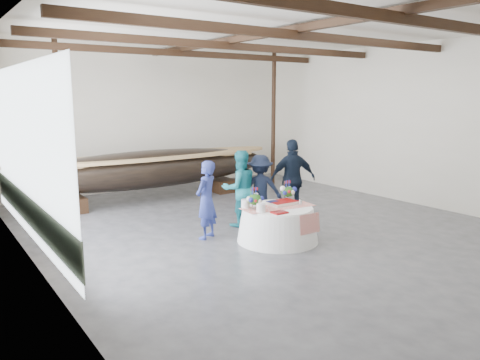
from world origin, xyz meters
TOP-DOWN VIEW (x-y plane):
  - floor at (0.00, 0.00)m, footprint 10.00×12.00m
  - wall_back at (0.00, 6.00)m, footprint 10.00×0.02m
  - wall_left at (-5.00, 0.00)m, footprint 0.02×12.00m
  - wall_right at (5.00, 0.00)m, footprint 0.02×12.00m
  - ceiling at (0.00, 0.00)m, footprint 10.00×12.00m
  - pavilion_structure at (0.00, 0.73)m, footprint 9.80×11.76m
  - open_bay at (-4.95, 1.00)m, footprint 0.03×7.00m
  - longboat_display at (-0.99, 4.11)m, footprint 7.96×1.59m
  - banquet_table at (-0.45, -0.98)m, footprint 1.72×1.72m
  - tabletop_items at (-0.45, -0.80)m, footprint 1.64×1.05m
  - guest_woman_blue at (-1.58, 0.05)m, footprint 0.74×0.66m
  - guest_woman_teal at (-0.42, 0.47)m, footprint 0.99×0.84m
  - guest_man_left at (0.13, 0.39)m, footprint 1.24×1.08m
  - guest_man_right at (1.05, 0.27)m, footprint 1.27×0.89m

SIDE VIEW (x-z plane):
  - floor at x=0.00m, z-range -0.01..0.01m
  - banquet_table at x=-0.45m, z-range 0.00..0.74m
  - guest_man_left at x=0.13m, z-range 0.00..1.66m
  - guest_woman_blue at x=-1.58m, z-range 0.00..1.70m
  - tabletop_items at x=-0.45m, z-range 0.69..1.09m
  - guest_woman_teal at x=-0.42m, z-range 0.00..1.80m
  - longboat_display at x=-0.99m, z-range 0.21..1.70m
  - guest_man_right at x=1.05m, z-range 0.00..2.00m
  - open_bay at x=-4.95m, z-range 0.23..3.43m
  - wall_back at x=0.00m, z-range 0.00..4.50m
  - wall_left at x=-5.00m, z-range 0.00..4.50m
  - wall_right at x=5.00m, z-range 0.00..4.50m
  - pavilion_structure at x=0.00m, z-range 1.75..6.25m
  - ceiling at x=0.00m, z-range 4.50..4.50m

